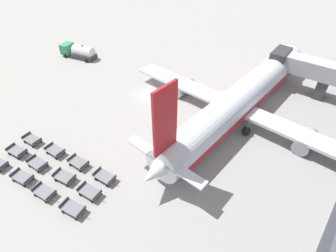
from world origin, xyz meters
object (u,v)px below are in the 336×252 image
(baggage_dolly_row_mid_b_col_c, at_px, (78,163))
(baggage_dolly_row_mid_a_col_a, at_px, (17,151))
(airplane, at_px, (240,100))
(baggage_dolly_row_mid_a_col_b, at_px, (38,164))
(baggage_dolly_row_mid_a_col_c, at_px, (65,177))
(baggage_dolly_row_near_col_d, at_px, (73,208))
(baggage_dolly_row_mid_a_col_d, at_px, (90,192))
(baggage_dolly_row_mid_b_col_d, at_px, (105,177))
(baggage_dolly_row_near_col_b, at_px, (23,177))
(baggage_dolly_row_mid_b_col_b, at_px, (55,151))
(fuel_tanker_primary, at_px, (80,52))
(baggage_dolly_row_mid_b_col_a, at_px, (32,140))
(baggage_dolly_row_near_col_c, at_px, (44,192))

(baggage_dolly_row_mid_b_col_c, bearing_deg, baggage_dolly_row_mid_a_col_a, -153.25)
(airplane, distance_m, baggage_dolly_row_mid_a_col_a, 31.08)
(baggage_dolly_row_mid_a_col_b, bearing_deg, baggage_dolly_row_mid_a_col_c, 12.11)
(baggage_dolly_row_near_col_d, bearing_deg, baggage_dolly_row_mid_a_col_d, 98.30)
(baggage_dolly_row_mid_a_col_d, height_order, baggage_dolly_row_mid_b_col_d, same)
(baggage_dolly_row_near_col_b, bearing_deg, baggage_dolly_row_mid_b_col_d, 40.31)
(baggage_dolly_row_mid_b_col_c, bearing_deg, baggage_dolly_row_mid_a_col_d, -21.38)
(baggage_dolly_row_mid_a_col_d, bearing_deg, baggage_dolly_row_mid_b_col_c, 158.62)
(baggage_dolly_row_mid_a_col_a, relative_size, baggage_dolly_row_mid_b_col_c, 1.01)
(baggage_dolly_row_mid_b_col_b, relative_size, baggage_dolly_row_mid_b_col_d, 1.00)
(baggage_dolly_row_mid_b_col_c, bearing_deg, baggage_dolly_row_mid_a_col_b, -138.24)
(fuel_tanker_primary, distance_m, baggage_dolly_row_mid_b_col_b, 28.50)
(baggage_dolly_row_mid_a_col_d, relative_size, baggage_dolly_row_mid_b_col_d, 1.00)
(baggage_dolly_row_mid_b_col_b, bearing_deg, baggage_dolly_row_mid_b_col_a, -169.02)
(baggage_dolly_row_mid_a_col_b, bearing_deg, fuel_tanker_primary, 134.64)
(baggage_dolly_row_near_col_b, relative_size, baggage_dolly_row_mid_a_col_b, 1.01)
(baggage_dolly_row_near_col_b, height_order, baggage_dolly_row_near_col_d, same)
(baggage_dolly_row_near_col_d, xyz_separation_m, baggage_dolly_row_mid_a_col_b, (-8.62, 0.88, 0.00))
(fuel_tanker_primary, distance_m, baggage_dolly_row_mid_b_col_a, 26.14)
(baggage_dolly_row_mid_b_col_c, bearing_deg, airplane, 64.95)
(baggage_dolly_row_near_col_b, relative_size, baggage_dolly_row_near_col_c, 1.00)
(baggage_dolly_row_near_col_d, relative_size, baggage_dolly_row_mid_a_col_b, 1.01)
(baggage_dolly_row_mid_a_col_c, bearing_deg, baggage_dolly_row_near_col_c, -86.68)
(baggage_dolly_row_near_col_c, xyz_separation_m, baggage_dolly_row_mid_a_col_d, (3.78, 3.21, 0.00))
(baggage_dolly_row_mid_b_col_a, bearing_deg, baggage_dolly_row_mid_a_col_b, -21.25)
(baggage_dolly_row_near_col_b, bearing_deg, baggage_dolly_row_mid_b_col_a, 142.44)
(baggage_dolly_row_near_col_c, xyz_separation_m, baggage_dolly_row_mid_b_col_a, (-9.04, 3.47, 0.00))
(fuel_tanker_primary, relative_size, baggage_dolly_row_near_col_b, 2.46)
(fuel_tanker_primary, distance_m, baggage_dolly_row_mid_a_col_d, 35.94)
(baggage_dolly_row_mid_a_col_b, bearing_deg, baggage_dolly_row_mid_b_col_d, 26.49)
(baggage_dolly_row_mid_b_col_b, xyz_separation_m, baggage_dolly_row_mid_b_col_d, (8.21, 1.34, 0.00))
(baggage_dolly_row_near_col_c, relative_size, baggage_dolly_row_mid_a_col_d, 1.00)
(baggage_dolly_row_near_col_d, bearing_deg, baggage_dolly_row_mid_b_col_d, 98.58)
(fuel_tanker_primary, xyz_separation_m, baggage_dolly_row_mid_b_col_c, (25.14, -18.41, -0.72))
(baggage_dolly_row_mid_a_col_d, distance_m, baggage_dolly_row_mid_b_col_d, 2.45)
(baggage_dolly_row_near_col_c, distance_m, baggage_dolly_row_mid_b_col_d, 6.58)
(baggage_dolly_row_near_col_d, height_order, baggage_dolly_row_mid_b_col_d, same)
(airplane, xyz_separation_m, baggage_dolly_row_mid_a_col_c, (-9.42, -23.89, -2.43))
(fuel_tanker_primary, height_order, baggage_dolly_row_mid_a_col_c, fuel_tanker_primary)
(baggage_dolly_row_mid_b_col_a, xyz_separation_m, baggage_dolly_row_mid_b_col_c, (8.25, 1.53, 0.00))
(baggage_dolly_row_near_col_c, distance_m, baggage_dolly_row_mid_b_col_b, 6.44)
(fuel_tanker_primary, bearing_deg, baggage_dolly_row_near_col_b, -47.31)
(airplane, relative_size, baggage_dolly_row_near_col_d, 12.45)
(baggage_dolly_row_mid_a_col_a, xyz_separation_m, baggage_dolly_row_mid_a_col_d, (12.27, 2.09, 0.00))
(baggage_dolly_row_near_col_d, bearing_deg, baggage_dolly_row_near_col_c, -168.77)
(baggage_dolly_row_near_col_c, relative_size, baggage_dolly_row_mid_b_col_b, 1.01)
(baggage_dolly_row_mid_a_col_a, distance_m, baggage_dolly_row_mid_a_col_c, 8.47)
(baggage_dolly_row_near_col_d, bearing_deg, airplane, 78.69)
(baggage_dolly_row_mid_b_col_a, bearing_deg, fuel_tanker_primary, 130.26)
(baggage_dolly_row_mid_a_col_a, bearing_deg, baggage_dolly_row_mid_a_col_d, 9.66)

